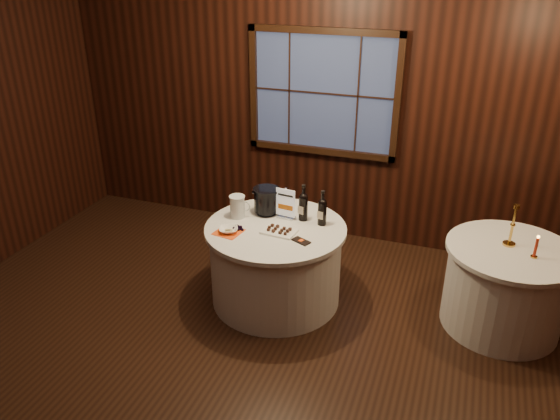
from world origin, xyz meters
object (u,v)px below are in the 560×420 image
at_px(ice_bucket, 266,200).
at_px(port_bottle_right, 322,210).
at_px(sign_stand, 286,208).
at_px(glass_pitcher, 238,206).
at_px(port_bottle_left, 303,205).
at_px(side_table, 505,287).
at_px(red_candle, 536,249).
at_px(grape_bunch, 239,227).
at_px(main_table, 276,263).
at_px(cracker_bowl, 229,230).
at_px(brass_candlestick, 512,231).
at_px(chocolate_box, 301,241).
at_px(chocolate_plate, 279,231).

bearing_deg(ice_bucket, port_bottle_right, -4.55).
bearing_deg(sign_stand, glass_pitcher, -157.26).
bearing_deg(port_bottle_left, ice_bucket, -164.15).
height_order(side_table, ice_bucket, ice_bucket).
bearing_deg(red_candle, grape_bunch, -171.66).
bearing_deg(main_table, side_table, 8.53).
xyz_separation_m(cracker_bowl, brass_candlestick, (2.32, 0.59, 0.11)).
xyz_separation_m(main_table, port_bottle_right, (0.38, 0.19, 0.53)).
distance_m(port_bottle_right, red_candle, 1.78).
bearing_deg(glass_pitcher, cracker_bowl, -97.74).
distance_m(port_bottle_right, chocolate_box, 0.41).
bearing_deg(glass_pitcher, brass_candlestick, -9.32).
xyz_separation_m(glass_pitcher, cracker_bowl, (0.05, -0.31, -0.08)).
bearing_deg(glass_pitcher, port_bottle_right, -7.47).
relative_size(ice_bucket, chocolate_plate, 0.82).
relative_size(side_table, red_candle, 5.35).
height_order(side_table, port_bottle_left, port_bottle_left).
height_order(glass_pitcher, cracker_bowl, glass_pitcher).
bearing_deg(port_bottle_right, port_bottle_left, -177.78).
bearing_deg(brass_candlestick, side_table, -60.07).
relative_size(sign_stand, port_bottle_right, 0.92).
relative_size(chocolate_box, red_candle, 0.79).
xyz_separation_m(chocolate_box, glass_pitcher, (-0.70, 0.25, 0.10)).
relative_size(main_table, port_bottle_right, 3.88).
bearing_deg(ice_bucket, grape_bunch, -106.44).
bearing_deg(chocolate_plate, main_table, 126.05).
distance_m(ice_bucket, red_candle, 2.33).
relative_size(chocolate_box, cracker_bowl, 0.96).
xyz_separation_m(chocolate_box, red_candle, (1.85, 0.39, 0.07)).
relative_size(port_bottle_right, chocolate_box, 2.07).
height_order(main_table, sign_stand, sign_stand).
height_order(chocolate_plate, cracker_bowl, cracker_bowl).
distance_m(port_bottle_right, ice_bucket, 0.56).
xyz_separation_m(side_table, port_bottle_left, (-1.81, -0.08, 0.53)).
xyz_separation_m(sign_stand, red_candle, (2.13, 0.01, -0.02)).
xyz_separation_m(main_table, side_table, (2.00, 0.30, 0.00)).
distance_m(sign_stand, chocolate_plate, 0.30).
relative_size(port_bottle_left, cracker_bowl, 2.10).
height_order(ice_bucket, grape_bunch, ice_bucket).
xyz_separation_m(cracker_bowl, red_candle, (2.51, 0.44, 0.06)).
bearing_deg(chocolate_box, side_table, 40.62).
height_order(main_table, brass_candlestick, brass_candlestick).
height_order(sign_stand, red_candle, sign_stand).
height_order(grape_bunch, cracker_bowl, cracker_bowl).
bearing_deg(red_candle, ice_bucket, 179.27).
xyz_separation_m(chocolate_box, brass_candlestick, (1.67, 0.54, 0.13)).
height_order(main_table, port_bottle_left, port_bottle_left).
height_order(sign_stand, chocolate_box, sign_stand).
bearing_deg(cracker_bowl, chocolate_box, 4.44).
height_order(main_table, chocolate_plate, chocolate_plate).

